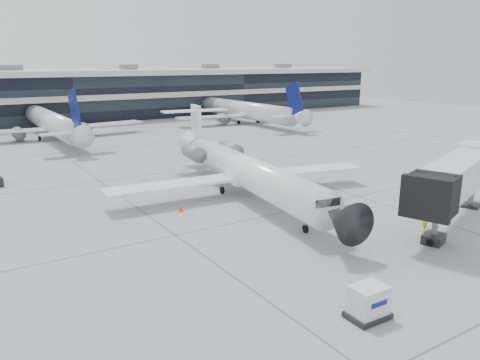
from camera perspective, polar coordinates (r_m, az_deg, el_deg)
ground at (r=41.69m, az=4.71°, el=-4.07°), size 220.00×220.00×0.00m
terminal at (r=116.21m, az=-20.81°, el=9.36°), size 170.00×22.00×10.00m
bg_jet_center at (r=88.85m, az=-21.84°, el=4.77°), size 32.00×40.00×9.60m
bg_jet_right at (r=103.85m, az=0.42°, el=7.02°), size 32.00×40.00×9.60m
regional_jet at (r=46.52m, az=0.32°, el=1.36°), size 27.35×34.13×7.89m
jet_bridge at (r=42.72m, az=25.41°, el=0.81°), size 17.36×8.67×5.71m
ramp_worker at (r=39.71m, az=21.59°, el=-4.62°), size 0.79×0.73×1.82m
cargo_uld at (r=26.03m, az=15.39°, el=-14.21°), size 2.21×1.66×1.77m
traffic_cone at (r=42.30m, az=-7.21°, el=-3.46°), size 0.51×0.51×0.60m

